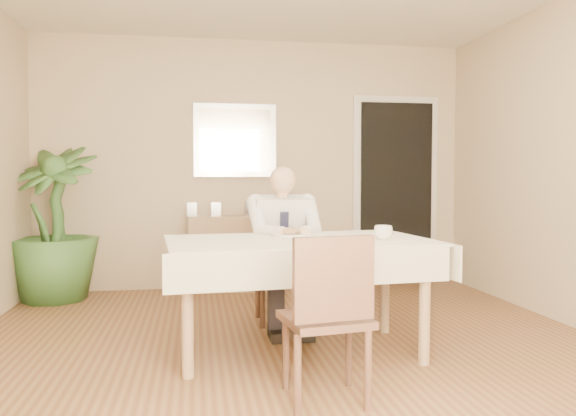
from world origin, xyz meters
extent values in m
plane|color=brown|center=(0.00, 0.00, 0.00)|extent=(5.00, 5.00, 0.00)
cube|color=#C3AD8C|center=(0.00, 2.50, 1.30)|extent=(4.50, 0.02, 2.60)
cube|color=#C3AD8C|center=(0.00, -2.50, 1.30)|extent=(4.50, 0.02, 2.60)
cube|color=white|center=(0.00, -2.48, 1.45)|extent=(1.34, 0.02, 1.44)
cube|color=white|center=(0.00, -2.46, 1.45)|extent=(1.18, 0.02, 1.28)
cube|color=white|center=(1.55, 2.48, 1.00)|extent=(0.96, 0.03, 2.10)
cube|color=black|center=(1.55, 2.45, 1.00)|extent=(0.80, 0.05, 1.95)
cube|color=silver|center=(-0.21, 2.48, 1.55)|extent=(0.86, 0.03, 0.76)
cube|color=white|center=(-0.21, 2.46, 1.55)|extent=(0.74, 0.02, 0.64)
cube|color=#9E8057|center=(0.04, 0.18, 0.72)|extent=(1.67, 1.03, 0.04)
cube|color=#F4EBC9|center=(0.04, 0.18, 0.75)|extent=(1.78, 1.14, 0.01)
cube|color=#F4EBC9|center=(0.04, -0.32, 0.64)|extent=(1.70, 0.16, 0.22)
cube|color=#F4EBC9|center=(0.04, 0.68, 0.64)|extent=(1.70, 0.16, 0.22)
cube|color=#F4EBC9|center=(-0.81, 0.18, 0.64)|extent=(0.10, 1.00, 0.22)
cube|color=#F4EBC9|center=(0.89, 0.18, 0.64)|extent=(0.10, 1.00, 0.22)
cylinder|color=#9E8057|center=(-0.68, -0.19, 0.35)|extent=(0.07, 0.07, 0.70)
cylinder|color=#9E8057|center=(0.76, -0.19, 0.35)|extent=(0.07, 0.07, 0.70)
cylinder|color=#9E8057|center=(-0.68, 0.55, 0.35)|extent=(0.07, 0.07, 0.70)
cylinder|color=#9E8057|center=(0.76, 0.55, 0.35)|extent=(0.07, 0.07, 0.70)
cube|color=#452A1C|center=(0.04, 0.98, 0.40)|extent=(0.43, 0.43, 0.04)
cube|color=#452A1C|center=(0.04, 1.15, 0.63)|extent=(0.39, 0.08, 0.39)
cylinder|color=#452A1C|center=(-0.12, 0.81, 0.19)|extent=(0.04, 0.04, 0.38)
cylinder|color=#452A1C|center=(0.21, 0.81, 0.19)|extent=(0.04, 0.04, 0.38)
cylinder|color=#452A1C|center=(-0.12, 1.14, 0.19)|extent=(0.04, 0.04, 0.38)
cylinder|color=#452A1C|center=(0.21, 1.14, 0.19)|extent=(0.04, 0.04, 0.38)
cube|color=#452A1C|center=(0.03, -0.63, 0.42)|extent=(0.47, 0.47, 0.04)
cube|color=#452A1C|center=(0.03, -0.82, 0.67)|extent=(0.41, 0.10, 0.41)
cylinder|color=#452A1C|center=(-0.14, -0.81, 0.20)|extent=(0.04, 0.04, 0.40)
cylinder|color=#452A1C|center=(0.21, -0.81, 0.20)|extent=(0.04, 0.04, 0.40)
cylinder|color=#452A1C|center=(-0.14, -0.45, 0.20)|extent=(0.04, 0.04, 0.40)
cylinder|color=#452A1C|center=(0.21, -0.45, 0.20)|extent=(0.04, 0.04, 0.40)
cube|color=white|center=(0.04, 0.94, 0.75)|extent=(0.42, 0.31, 0.55)
cube|color=black|center=(0.04, 0.81, 0.72)|extent=(0.07, 0.08, 0.36)
cylinder|color=tan|center=(0.04, 0.89, 1.03)|extent=(0.09, 0.09, 0.08)
sphere|color=tan|center=(0.04, 0.87, 1.14)|extent=(0.21, 0.21, 0.21)
cube|color=black|center=(-0.06, 0.74, 0.52)|extent=(0.13, 0.42, 0.13)
cube|color=black|center=(0.14, 0.74, 0.52)|extent=(0.13, 0.42, 0.13)
cube|color=black|center=(-0.06, 0.56, 0.23)|extent=(0.11, 0.12, 0.45)
cube|color=black|center=(0.14, 0.56, 0.23)|extent=(0.11, 0.12, 0.45)
cube|color=black|center=(-0.06, 0.50, 0.04)|extent=(0.11, 0.26, 0.07)
cube|color=black|center=(0.14, 0.50, 0.04)|extent=(0.11, 0.26, 0.07)
cylinder|color=white|center=(0.02, 0.42, 0.76)|extent=(0.26, 0.26, 0.02)
ellipsoid|color=brown|center=(0.02, 0.42, 0.78)|extent=(0.14, 0.14, 0.06)
cylinder|color=silver|center=(0.06, 0.36, 0.78)|extent=(0.01, 0.13, 0.01)
cylinder|color=silver|center=(-0.02, 0.36, 0.78)|extent=(0.01, 0.13, 0.01)
imported|color=white|center=(0.58, 0.06, 0.80)|extent=(0.15, 0.15, 0.09)
cube|color=#9E8057|center=(-0.21, 2.32, 0.38)|extent=(0.98, 0.39, 0.77)
cube|color=silver|center=(-0.66, 2.38, 0.84)|extent=(0.10, 0.02, 0.14)
cube|color=silver|center=(-0.42, 2.37, 0.84)|extent=(0.10, 0.02, 0.14)
cube|color=silver|center=(-0.08, 2.33, 0.84)|extent=(0.10, 0.02, 0.14)
imported|color=#2F5624|center=(-1.95, 2.12, 0.73)|extent=(1.07, 1.07, 1.46)
camera|label=1|loc=(-0.62, -3.43, 1.15)|focal=35.00mm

